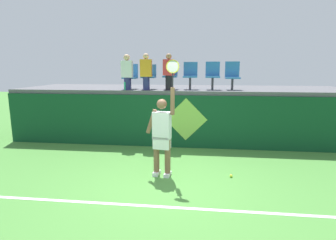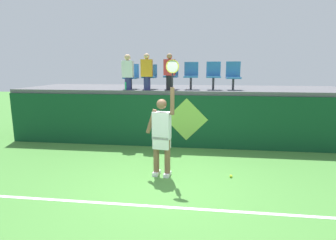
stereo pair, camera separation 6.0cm
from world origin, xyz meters
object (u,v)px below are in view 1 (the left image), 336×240
Objects in this scene: stadium_chair_4 at (213,74)px; stadium_chair_3 at (190,74)px; tennis_player at (162,134)px; stadium_chair_1 at (149,75)px; stadium_chair_5 at (232,75)px; stadium_chair_2 at (170,75)px; spectator_2 at (127,72)px; stadium_chair_0 at (131,75)px; water_bottle at (125,86)px; tennis_ball at (231,176)px; spectator_1 at (169,71)px; spectator_0 at (146,71)px.

stadium_chair_3 is at bearing -179.91° from stadium_chair_4.
tennis_player reaches higher than stadium_chair_1.
stadium_chair_5 reaches higher than stadium_chair_1.
stadium_chair_2 is at bearing -179.50° from stadium_chair_3.
stadium_chair_0 is at bearing 90.00° from spectator_2.
stadium_chair_5 is at bearing 0.20° from stadium_chair_3.
stadium_chair_1 is 0.91× the size of stadium_chair_3.
stadium_chair_2 is at bearing 19.78° from water_bottle.
tennis_ball is 3.77m from spectator_1.
spectator_2 is (-2.98, 2.51, 2.23)m from tennis_ball.
tennis_player is 2.90m from spectator_1.
spectator_2 is (0.00, -0.41, 0.13)m from stadium_chair_0.
stadium_chair_1 is 0.46m from spectator_0.
tennis_player is 3.23m from spectator_2.
spectator_0 reaches higher than stadium_chair_5.
spectator_2 reaches higher than stadium_chair_3.
stadium_chair_2 reaches higher than stadium_chair_1.
stadium_chair_2 is 0.64m from stadium_chair_3.
stadium_chair_0 reaches higher than stadium_chair_1.
spectator_0 is at bearing -176.66° from spectator_1.
water_bottle is 0.80m from spectator_0.
spectator_0 is at bearing -90.00° from stadium_chair_1.
spectator_1 is (0.00, -0.40, 0.10)m from stadium_chair_2.
stadium_chair_3 is at bearing 0.04° from stadium_chair_0.
water_bottle is 2.75m from stadium_chair_4.
spectator_1 is 1.29m from spectator_2.
stadium_chair_2 reaches higher than stadium_chair_0.
spectator_0 is 0.69m from spectator_1.
spectator_2 is at bearing -172.67° from stadium_chair_5.
stadium_chair_3 is at bearing 0.28° from stadium_chair_1.
tennis_player is at bearing -64.08° from stadium_chair_0.
stadium_chair_3 reaches higher than tennis_ball.
stadium_chair_4 is at bearing 68.65° from tennis_player.
stadium_chair_1 is (0.60, -0.01, 0.01)m from stadium_chair_0.
spectator_1 is (0.69, -0.40, 0.13)m from stadium_chair_1.
tennis_ball is 3.64m from stadium_chair_4.
spectator_2 reaches higher than stadium_chair_5.
stadium_chair_5 is (3.23, 0.01, 0.03)m from stadium_chair_0.
tennis_ball is 3.63m from stadium_chair_5.
tennis_player is 3.21× the size of stadium_chair_0.
stadium_chair_3 reaches higher than stadium_chair_1.
tennis_ball is 4.49m from spectator_2.
spectator_2 is at bearing -90.00° from stadium_chair_0.
tennis_ball is 0.08× the size of stadium_chair_5.
stadium_chair_2 is (-1.69, 2.91, 2.14)m from tennis_ball.
stadium_chair_5 is at bearing 8.59° from water_bottle.
water_bottle is 0.30× the size of stadium_chair_2.
tennis_player is 3.27× the size of stadium_chair_1.
stadium_chair_4 reaches higher than stadium_chair_1.
tennis_player is at bearing -86.92° from stadium_chair_2.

